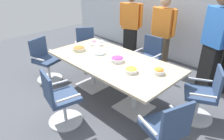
# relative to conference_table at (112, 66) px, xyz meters

# --- Properties ---
(ground_plane) EXTENTS (10.00, 10.00, 0.01)m
(ground_plane) POSITION_rel_conference_table_xyz_m (0.00, 0.00, -0.63)
(ground_plane) COLOR #4C4F56
(back_wall) EXTENTS (8.00, 0.10, 2.80)m
(back_wall) POSITION_rel_conference_table_xyz_m (0.00, 2.40, 0.77)
(back_wall) COLOR silver
(back_wall) RESTS_ON ground
(conference_table) EXTENTS (2.40, 1.20, 0.75)m
(conference_table) POSITION_rel_conference_table_xyz_m (0.00, 0.00, 0.00)
(conference_table) COLOR #CCB793
(conference_table) RESTS_ON ground
(office_chair_0) EXTENTS (0.69, 0.69, 0.91)m
(office_chair_0) POSITION_rel_conference_table_xyz_m (1.48, -0.54, -0.22)
(office_chair_0) COLOR silver
(office_chair_0) RESTS_ON ground
(office_chair_1) EXTENTS (0.73, 0.73, 0.91)m
(office_chair_1) POSITION_rel_conference_table_xyz_m (1.48, 0.55, -0.22)
(office_chair_1) COLOR silver
(office_chair_1) RESTS_ON ground
(office_chair_2) EXTENTS (0.56, 0.56, 0.91)m
(office_chair_2) POSITION_rel_conference_table_xyz_m (-0.00, 1.10, -0.22)
(office_chair_2) COLOR silver
(office_chair_2) RESTS_ON ground
(office_chair_3) EXTENTS (0.75, 0.75, 0.91)m
(office_chair_3) POSITION_rel_conference_table_xyz_m (-1.47, 0.55, -0.22)
(office_chair_3) COLOR silver
(office_chair_3) RESTS_ON ground
(office_chair_4) EXTENTS (0.67, 0.67, 0.91)m
(office_chair_4) POSITION_rel_conference_table_xyz_m (-1.48, -0.54, -0.22)
(office_chair_4) COLOR silver
(office_chair_4) RESTS_ON ground
(office_chair_5) EXTENTS (0.64, 0.64, 0.91)m
(office_chair_5) POSITION_rel_conference_table_xyz_m (-0.01, -1.10, -0.22)
(office_chair_5) COLOR silver
(office_chair_5) RESTS_ON ground
(person_standing_0) EXTENTS (0.60, 0.37, 1.68)m
(person_standing_0) POSITION_rel_conference_table_xyz_m (-1.03, 1.69, 0.25)
(person_standing_0) COLOR black
(person_standing_0) RESTS_ON ground
(person_standing_1) EXTENTS (0.61, 0.24, 1.68)m
(person_standing_1) POSITION_rel_conference_table_xyz_m (-0.07, 1.69, 0.25)
(person_standing_1) COLOR brown
(person_standing_1) RESTS_ON ground
(person_standing_2) EXTENTS (0.60, 0.36, 1.88)m
(person_standing_2) POSITION_rel_conference_table_xyz_m (1.11, 1.60, 0.37)
(person_standing_2) COLOR black
(person_standing_2) RESTS_ON ground
(snack_bowl_candy_mix) EXTENTS (0.24, 0.24, 0.09)m
(snack_bowl_candy_mix) POSITION_rel_conference_table_xyz_m (0.11, 0.02, 0.17)
(snack_bowl_candy_mix) COLOR white
(snack_bowl_candy_mix) RESTS_ON conference_table
(snack_bowl_chips_yellow) EXTENTS (0.22, 0.22, 0.08)m
(snack_bowl_chips_yellow) POSITION_rel_conference_table_xyz_m (0.55, -0.12, 0.16)
(snack_bowl_chips_yellow) COLOR white
(snack_bowl_chips_yellow) RESTS_ON conference_table
(snack_bowl_chips_orange) EXTENTS (0.18, 0.18, 0.09)m
(snack_bowl_chips_orange) POSITION_rel_conference_table_xyz_m (0.88, 0.15, 0.17)
(snack_bowl_chips_orange) COLOR white
(snack_bowl_chips_orange) RESTS_ON conference_table
(snack_bowl_pretzels) EXTENTS (0.25, 0.25, 0.09)m
(snack_bowl_pretzels) POSITION_rel_conference_table_xyz_m (-0.79, -0.14, 0.17)
(snack_bowl_pretzels) COLOR beige
(snack_bowl_pretzels) RESTS_ON conference_table
(donut_platter) EXTENTS (0.36, 0.37, 0.04)m
(donut_platter) POSITION_rel_conference_table_xyz_m (-0.83, 0.37, 0.14)
(donut_platter) COLOR white
(donut_platter) RESTS_ON conference_table
(plate_stack) EXTENTS (0.22, 0.22, 0.04)m
(plate_stack) POSITION_rel_conference_table_xyz_m (-0.37, 0.03, 0.14)
(plate_stack) COLOR white
(plate_stack) RESTS_ON conference_table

